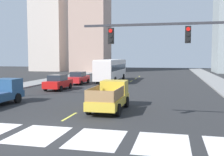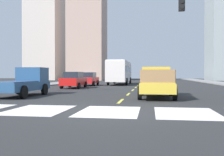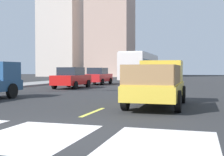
% 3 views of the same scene
% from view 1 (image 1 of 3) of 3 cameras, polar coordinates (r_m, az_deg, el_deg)
% --- Properties ---
extents(ground_plane, '(160.00, 160.00, 0.00)m').
position_cam_1_polar(ground_plane, '(13.65, -15.47, -11.56)').
color(ground_plane, '#28292B').
extents(sidewalk_left, '(3.51, 110.00, 0.15)m').
position_cam_1_polar(sidewalk_left, '(35.22, -19.53, -1.68)').
color(sidewalk_left, gray).
rests_on(sidewalk_left, ground).
extents(crosswalk_stripe_3, '(2.34, 3.17, 0.01)m').
position_cam_1_polar(crosswalk_stripe_3, '(13.65, -15.47, -11.54)').
color(crosswalk_stripe_3, silver).
rests_on(crosswalk_stripe_3, ground).
extents(crosswalk_stripe_4, '(2.34, 3.17, 0.01)m').
position_cam_1_polar(crosswalk_stripe_4, '(12.56, -3.26, -12.81)').
color(crosswalk_stripe_4, silver).
rests_on(crosswalk_stripe_4, ground).
extents(crosswalk_stripe_5, '(2.34, 3.17, 0.01)m').
position_cam_1_polar(crosswalk_stripe_5, '(12.11, 10.65, -13.55)').
color(crosswalk_stripe_5, silver).
rests_on(crosswalk_stripe_5, ground).
extents(lane_dash_0, '(0.16, 2.40, 0.01)m').
position_cam_1_polar(lane_dash_0, '(17.16, -9.04, -8.11)').
color(lane_dash_0, '#D6D249').
rests_on(lane_dash_0, ground).
extents(lane_dash_1, '(0.16, 2.40, 0.01)m').
position_cam_1_polar(lane_dash_1, '(21.78, -4.08, -5.35)').
color(lane_dash_1, '#D6D249').
rests_on(lane_dash_1, ground).
extents(lane_dash_2, '(0.16, 2.40, 0.01)m').
position_cam_1_polar(lane_dash_2, '(26.54, -0.91, -3.55)').
color(lane_dash_2, '#D6D249').
rests_on(lane_dash_2, ground).
extents(lane_dash_3, '(0.16, 2.40, 0.01)m').
position_cam_1_polar(lane_dash_3, '(31.38, 1.29, -2.29)').
color(lane_dash_3, '#D6D249').
rests_on(lane_dash_3, ground).
extents(lane_dash_4, '(0.16, 2.40, 0.01)m').
position_cam_1_polar(lane_dash_4, '(36.26, 2.89, -1.37)').
color(lane_dash_4, '#D6D249').
rests_on(lane_dash_4, ground).
extents(lane_dash_5, '(0.16, 2.40, 0.01)m').
position_cam_1_polar(lane_dash_5, '(41.16, 4.12, -0.66)').
color(lane_dash_5, '#D6D249').
rests_on(lane_dash_5, ground).
extents(lane_dash_6, '(0.16, 2.40, 0.01)m').
position_cam_1_polar(lane_dash_6, '(46.09, 5.08, -0.11)').
color(lane_dash_6, '#D6D249').
rests_on(lane_dash_6, ground).
extents(lane_dash_7, '(0.16, 2.40, 0.01)m').
position_cam_1_polar(lane_dash_7, '(51.03, 5.85, 0.34)').
color(lane_dash_7, '#D6D249').
rests_on(lane_dash_7, ground).
extents(pickup_stakebed, '(2.18, 5.20, 1.96)m').
position_cam_1_polar(pickup_stakebed, '(19.02, -0.31, -3.94)').
color(pickup_stakebed, gold).
rests_on(pickup_stakebed, ground).
extents(city_bus, '(2.72, 10.80, 3.32)m').
position_cam_1_polar(city_bus, '(39.79, -0.20, 1.98)').
color(city_bus, silver).
rests_on(city_bus, ground).
extents(sedan_mid, '(2.02, 4.40, 1.72)m').
position_cam_1_polar(sedan_mid, '(36.70, -7.17, 0.02)').
color(sedan_mid, red).
rests_on(sedan_mid, ground).
extents(sedan_far, '(2.02, 4.40, 1.72)m').
position_cam_1_polar(sedan_far, '(30.85, -11.42, -0.90)').
color(sedan_far, red).
rests_on(sedan_far, ground).
extents(traffic_signal_gantry, '(9.93, 0.27, 6.00)m').
position_cam_1_polar(traffic_signal_gantry, '(14.07, 20.75, 6.24)').
color(traffic_signal_gantry, '#2D2D33').
rests_on(traffic_signal_gantry, ground).
extents(block_mid_left, '(8.59, 11.74, 35.97)m').
position_cam_1_polar(block_mid_left, '(76.56, -12.52, 15.18)').
color(block_mid_left, beige).
rests_on(block_mid_left, ground).
extents(block_mid_right, '(8.50, 7.92, 34.80)m').
position_cam_1_polar(block_mid_right, '(67.63, -4.59, 16.20)').
color(block_mid_right, tan).
rests_on(block_mid_right, ground).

